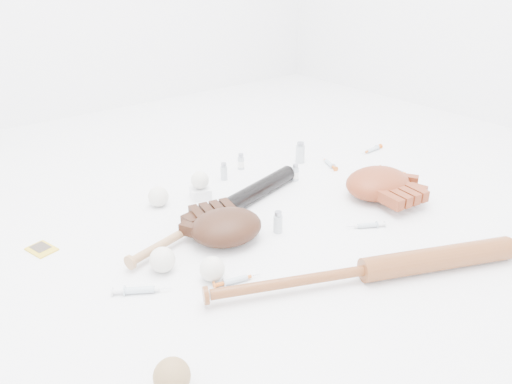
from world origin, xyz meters
TOP-DOWN VIEW (x-y plane):
  - bat_dark at (-0.17, 0.07)m, footprint 0.81×0.25m
  - bat_wood at (-0.07, -0.45)m, footprint 0.87×0.44m
  - glove_dark at (-0.24, -0.05)m, footprint 0.31×0.31m
  - glove_tan at (0.36, -0.14)m, footprint 0.32×0.32m
  - trading_card at (-0.70, 0.25)m, footprint 0.08×0.10m
  - pedestal at (-0.14, 0.25)m, footprint 0.09×0.09m
  - baseball_on_pedestal at (-0.14, 0.25)m, footprint 0.06×0.06m
  - baseball_left at (-0.47, -0.07)m, footprint 0.07×0.07m
  - baseball_upper at (-0.29, 0.29)m, footprint 0.07×0.07m
  - baseball_mid at (-0.39, -0.19)m, footprint 0.07×0.07m
  - baseball_aged at (-0.66, -0.45)m, footprint 0.08×0.08m
  - syringe_0 at (-0.57, -0.12)m, footprint 0.16×0.12m
  - syringe_1 at (0.15, -0.27)m, footprint 0.13×0.09m
  - syringe_2 at (0.43, 0.16)m, footprint 0.08×0.15m
  - syringe_3 at (0.58, -0.05)m, footprint 0.07×0.15m
  - syringe_4 at (0.70, 0.16)m, footprint 0.15×0.03m
  - syringe_5 at (-0.35, -0.24)m, footprint 0.15×0.06m
  - vial_0 at (0.02, 0.32)m, footprint 0.03×0.03m
  - vial_1 at (0.13, 0.36)m, footprint 0.03×0.03m
  - vial_2 at (0.22, 0.14)m, footprint 0.03×0.03m
  - vial_3 at (0.37, 0.27)m, footprint 0.04×0.04m
  - vial_4 at (-0.09, -0.11)m, footprint 0.03×0.03m

SIDE VIEW (x-z plane):
  - trading_card at x=-0.70m, z-range 0.00..0.00m
  - syringe_1 at x=0.15m, z-range 0.00..0.02m
  - syringe_5 at x=-0.35m, z-range 0.00..0.02m
  - syringe_2 at x=0.43m, z-range 0.00..0.02m
  - syringe_3 at x=0.58m, z-range 0.00..0.02m
  - syringe_4 at x=0.70m, z-range 0.00..0.02m
  - syringe_0 at x=-0.57m, z-range 0.00..0.02m
  - pedestal at x=-0.14m, z-range 0.00..0.04m
  - bat_dark at x=-0.17m, z-range 0.00..0.06m
  - vial_1 at x=0.13m, z-range 0.00..0.07m
  - vial_2 at x=0.22m, z-range 0.00..0.07m
  - bat_wood at x=-0.07m, z-range 0.00..0.07m
  - baseball_mid at x=-0.39m, z-range 0.00..0.07m
  - vial_0 at x=0.02m, z-range 0.00..0.07m
  - baseball_upper at x=-0.29m, z-range 0.00..0.07m
  - baseball_left at x=-0.47m, z-range 0.00..0.07m
  - vial_4 at x=-0.09m, z-range 0.00..0.07m
  - baseball_aged at x=-0.66m, z-range 0.00..0.08m
  - vial_3 at x=0.37m, z-range 0.00..0.09m
  - glove_dark at x=-0.24m, z-range 0.00..0.10m
  - glove_tan at x=0.36m, z-range 0.00..0.10m
  - baseball_on_pedestal at x=-0.14m, z-range 0.04..0.10m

